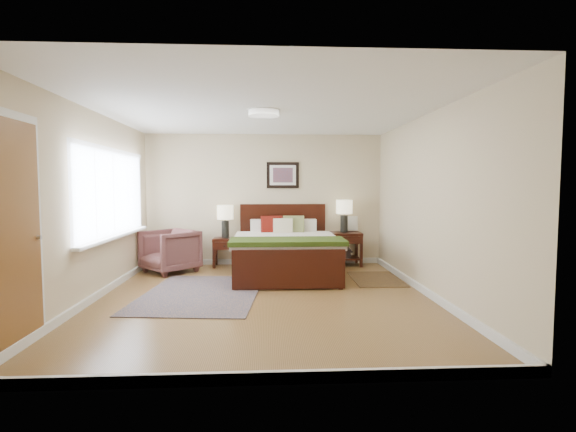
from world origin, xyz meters
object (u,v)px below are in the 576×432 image
object	(u,v)px
lamp_left	(225,216)
armchair	(170,251)
nightstand_right	(344,245)
bed	(285,244)
nightstand_left	(225,244)
lamp_right	(344,210)
rug_persian	(201,293)

from	to	relation	value
lamp_left	armchair	bearing A→B (deg)	-152.07
nightstand_right	lamp_left	bearing A→B (deg)	179.66
bed	nightstand_left	world-z (taller)	bed
bed	lamp_left	bearing A→B (deg)	143.04
nightstand_left	armchair	size ratio (longest dim) A/B	0.65
lamp_left	nightstand_right	bearing A→B (deg)	-0.34
lamp_right	nightstand_right	bearing A→B (deg)	-90.00
nightstand_left	rug_persian	xyz separation A→B (m)	(-0.15, -2.00, -0.41)
lamp_left	rug_persian	xyz separation A→B (m)	(-0.15, -2.02, -0.95)
nightstand_right	lamp_left	distance (m)	2.32
nightstand_left	nightstand_right	world-z (taller)	nightstand_right
rug_persian	lamp_left	bearing A→B (deg)	91.39
lamp_left	armchair	world-z (taller)	lamp_left
bed	lamp_left	size ratio (longest dim) A/B	3.49
lamp_right	rug_persian	size ratio (longest dim) A/B	0.28
lamp_right	rug_persian	distance (m)	3.30
lamp_right	armchair	size ratio (longest dim) A/B	0.74
bed	armchair	bearing A→B (deg)	170.72
lamp_left	lamp_right	size ratio (longest dim) A/B	1.00
bed	rug_persian	distance (m)	1.80
bed	armchair	size ratio (longest dim) A/B	2.58
nightstand_right	rug_persian	size ratio (longest dim) A/B	0.29
nightstand_right	nightstand_left	bearing A→B (deg)	-179.83
nightstand_right	rug_persian	world-z (taller)	nightstand_right
armchair	nightstand_right	bearing A→B (deg)	54.03
rug_persian	nightstand_right	bearing A→B (deg)	45.52
bed	nightstand_left	xyz separation A→B (m)	(-1.09, 0.80, -0.11)
nightstand_right	rug_persian	distance (m)	3.14
armchair	rug_persian	world-z (taller)	armchair
nightstand_left	lamp_right	bearing A→B (deg)	0.50
nightstand_left	nightstand_right	bearing A→B (deg)	0.17
nightstand_left	lamp_right	distance (m)	2.33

